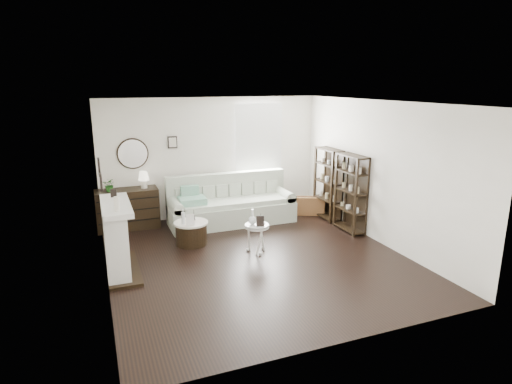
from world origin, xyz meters
name	(u,v)px	position (x,y,z in m)	size (l,w,h in m)	color
room	(244,145)	(0.73, 2.70, 1.60)	(5.50, 5.50, 5.50)	black
fireplace	(116,240)	(-2.32, 0.30, 0.54)	(0.50, 1.40, 1.84)	silver
shelf_unit_far	(328,184)	(2.33, 1.55, 0.80)	(0.30, 0.80, 1.60)	black
shelf_unit_near	(351,193)	(2.33, 0.65, 0.80)	(0.30, 0.80, 1.60)	black
sofa	(231,207)	(0.20, 2.08, 0.35)	(2.72, 0.94, 1.06)	beige
quilt	(192,201)	(-0.69, 1.95, 0.61)	(0.55, 0.45, 0.14)	#289370
suitcase	(310,206)	(2.10, 1.91, 0.21)	(0.64, 0.21, 0.43)	brown
dresser	(128,209)	(-1.96, 2.47, 0.42)	(1.27, 0.54, 0.85)	black
table_lamp	(144,180)	(-1.59, 2.47, 1.03)	(0.23, 0.23, 0.36)	beige
potted_plant	(110,185)	(-2.27, 2.42, 0.99)	(0.25, 0.22, 0.28)	#1C5217
drum_table	(191,233)	(-0.92, 1.06, 0.23)	(0.64, 0.64, 0.45)	black
pedestal_table	(257,227)	(0.10, 0.24, 0.49)	(0.44, 0.44, 0.53)	silver
eiffel_drum	(194,216)	(-0.85, 1.11, 0.55)	(0.11, 0.11, 0.20)	black
bottle_drum	(183,217)	(-1.08, 0.99, 0.59)	(0.07, 0.07, 0.28)	silver
card_frame_drum	(190,220)	(-0.97, 0.90, 0.55)	(0.15, 0.01, 0.20)	white
eiffel_ped	(261,219)	(0.19, 0.27, 0.61)	(0.09, 0.09, 0.16)	black
flask_ped	(252,217)	(0.02, 0.26, 0.68)	(0.15, 0.15, 0.28)	silver
card_frame_ped	(260,221)	(0.12, 0.13, 0.63)	(0.14, 0.01, 0.19)	black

